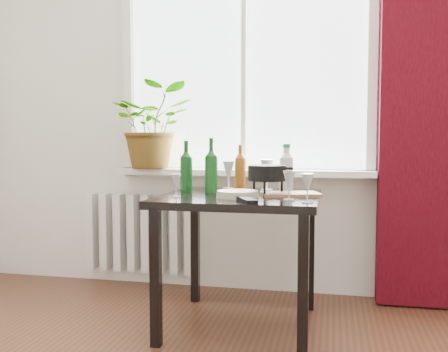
% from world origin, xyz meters
% --- Properties ---
extents(window, '(1.72, 0.08, 1.62)m').
position_xyz_m(window, '(0.00, 2.22, 1.60)').
color(window, white).
rests_on(window, ground).
extents(windowsill, '(1.72, 0.20, 0.04)m').
position_xyz_m(windowsill, '(0.00, 2.15, 0.82)').
color(windowsill, white).
rests_on(windowsill, ground).
extents(curtain, '(0.50, 0.12, 2.56)m').
position_xyz_m(curtain, '(1.12, 2.12, 1.30)').
color(curtain, '#35040C').
rests_on(curtain, ground).
extents(radiator, '(0.80, 0.10, 0.55)m').
position_xyz_m(radiator, '(-0.75, 2.18, 0.38)').
color(radiator, silver).
rests_on(radiator, ground).
extents(table, '(0.85, 0.85, 0.74)m').
position_xyz_m(table, '(0.10, 1.55, 0.65)').
color(table, black).
rests_on(table, ground).
extents(potted_plant, '(0.65, 0.60, 0.59)m').
position_xyz_m(potted_plant, '(-0.62, 2.12, 1.14)').
color(potted_plant, '#20761F').
rests_on(potted_plant, windowsill).
extents(wine_bottle_left, '(0.07, 0.07, 0.30)m').
position_xyz_m(wine_bottle_left, '(-0.23, 1.60, 0.89)').
color(wine_bottle_left, '#0B3A11').
rests_on(wine_bottle_left, table).
extents(wine_bottle_right, '(0.09, 0.09, 0.32)m').
position_xyz_m(wine_bottle_right, '(-0.08, 1.61, 0.90)').
color(wine_bottle_right, '#0C4211').
rests_on(wine_bottle_right, table).
extents(bottle_amber, '(0.09, 0.09, 0.28)m').
position_xyz_m(bottle_amber, '(0.03, 1.90, 0.88)').
color(bottle_amber, brown).
rests_on(bottle_amber, table).
extents(cleaning_bottle, '(0.09, 0.09, 0.28)m').
position_xyz_m(cleaning_bottle, '(0.33, 1.77, 0.88)').
color(cleaning_bottle, silver).
rests_on(cleaning_bottle, table).
extents(wineglass_front_right, '(0.08, 0.08, 0.15)m').
position_xyz_m(wineglass_front_right, '(0.38, 1.35, 0.82)').
color(wineglass_front_right, '#B6BFC5').
rests_on(wineglass_front_right, table).
extents(wineglass_far_right, '(0.07, 0.07, 0.14)m').
position_xyz_m(wineglass_far_right, '(0.48, 1.25, 0.81)').
color(wineglass_far_right, silver).
rests_on(wineglass_far_right, table).
extents(wineglass_back_center, '(0.10, 0.10, 0.19)m').
position_xyz_m(wineglass_back_center, '(0.21, 1.83, 0.84)').
color(wineglass_back_center, white).
rests_on(wineglass_back_center, table).
extents(wineglass_back_left, '(0.08, 0.08, 0.17)m').
position_xyz_m(wineglass_back_left, '(-0.04, 1.87, 0.83)').
color(wineglass_back_left, silver).
rests_on(wineglass_back_left, table).
extents(wineglass_front_left, '(0.06, 0.06, 0.13)m').
position_xyz_m(wineglass_front_left, '(-0.21, 1.35, 0.80)').
color(wineglass_front_left, silver).
rests_on(wineglass_front_left, table).
extents(plate_stack, '(0.29, 0.29, 0.04)m').
position_xyz_m(plate_stack, '(0.11, 1.41, 0.76)').
color(plate_stack, beige).
rests_on(plate_stack, table).
extents(fondue_pot, '(0.29, 0.27, 0.16)m').
position_xyz_m(fondue_pot, '(0.24, 1.56, 0.82)').
color(fondue_pot, black).
rests_on(fondue_pot, table).
extents(tv_remote, '(0.13, 0.19, 0.02)m').
position_xyz_m(tv_remote, '(0.19, 1.23, 0.75)').
color(tv_remote, black).
rests_on(tv_remote, table).
extents(cutting_board, '(0.35, 0.27, 0.02)m').
position_xyz_m(cutting_board, '(0.37, 1.56, 0.75)').
color(cutting_board, '#926442').
rests_on(cutting_board, table).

